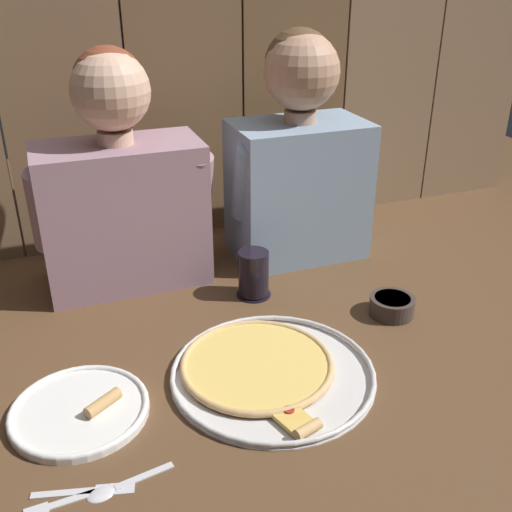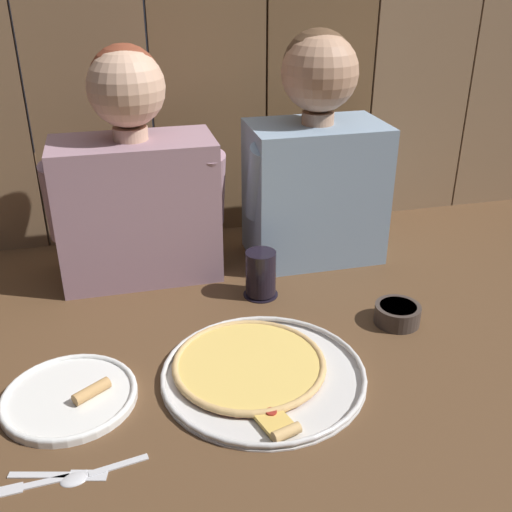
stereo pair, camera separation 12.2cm
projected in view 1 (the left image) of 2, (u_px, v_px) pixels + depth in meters
The scene contains 10 objects.
ground_plane at pixel (278, 354), 1.22m from camera, with size 3.20×3.20×0.00m, color brown.
pizza_tray at pixel (266, 369), 1.16m from camera, with size 0.40×0.40×0.03m.
dinner_plate at pixel (80, 410), 1.06m from camera, with size 0.25×0.25×0.03m.
drinking_glass at pixel (254, 274), 1.41m from camera, with size 0.08×0.08×0.11m.
dipping_bowl at pixel (392, 305), 1.35m from camera, with size 0.10×0.10×0.04m.
table_fork at pixel (64, 501), 0.89m from camera, with size 0.13×0.02×0.01m.
table_knife at pixel (84, 491), 0.91m from camera, with size 0.15×0.05×0.01m.
table_spoon at pixel (115, 487), 0.91m from camera, with size 0.14×0.04×0.01m.
diner_left at pixel (120, 184), 1.40m from camera, with size 0.42×0.20×0.56m.
diner_right at pixel (299, 156), 1.53m from camera, with size 0.38×0.22×0.58m.
Camera 1 is at (-0.39, -0.93, 0.73)m, focal length 42.06 mm.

